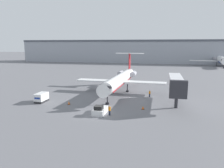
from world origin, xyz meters
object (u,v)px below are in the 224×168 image
object	(u,v)px
worker_near_tug	(110,110)
airplane_parked_far_left	(222,60)
worker_by_wing	(150,94)
traffic_cone_left	(69,103)
pushback_tug	(100,110)
airplane_main	(120,79)
traffic_cone_right	(143,108)
luggage_cart	(41,98)
jet_bridge	(176,84)

from	to	relation	value
worker_near_tug	airplane_parked_far_left	world-z (taller)	airplane_parked_far_left
worker_by_wing	traffic_cone_left	distance (m)	19.63
worker_by_wing	traffic_cone_left	xyz separation A→B (m)	(-16.56, -10.54, -0.47)
worker_near_tug	airplane_parked_far_left	distance (m)	110.62
worker_by_wing	pushback_tug	bearing A→B (deg)	-119.00
airplane_main	traffic_cone_right	distance (m)	16.55
worker_near_tug	worker_by_wing	xyz separation A→B (m)	(6.39, 15.76, -0.09)
airplane_parked_far_left	traffic_cone_right	bearing A→B (deg)	-111.43
pushback_tug	traffic_cone_right	distance (m)	8.82
worker_near_tug	traffic_cone_right	bearing A→B (deg)	42.11
airplane_parked_far_left	airplane_main	bearing A→B (deg)	-118.83
traffic_cone_left	airplane_parked_far_left	distance (m)	110.43
luggage_cart	worker_by_wing	size ratio (longest dim) A/B	2.08
traffic_cone_left	pushback_tug	bearing A→B (deg)	-29.25
jet_bridge	luggage_cart	bearing A→B (deg)	-170.61
airplane_main	jet_bridge	size ratio (longest dim) A/B	2.08
luggage_cart	worker_near_tug	bearing A→B (deg)	-18.97
airplane_main	pushback_tug	size ratio (longest dim) A/B	7.38
traffic_cone_right	jet_bridge	world-z (taller)	jet_bridge
traffic_cone_right	jet_bridge	xyz separation A→B (m)	(6.47, 5.58, 4.13)
airplane_parked_far_left	jet_bridge	xyz separation A→B (m)	(-31.44, -90.99, 0.50)
worker_near_tug	jet_bridge	size ratio (longest dim) A/B	0.12
airplane_main	jet_bridge	world-z (taller)	airplane_main
pushback_tug	worker_by_wing	size ratio (longest dim) A/B	2.47
pushback_tug	airplane_parked_far_left	bearing A→B (deg)	65.74
worker_near_tug	traffic_cone_right	distance (m)	7.60
traffic_cone_left	worker_near_tug	bearing A→B (deg)	-27.18
worker_near_tug	traffic_cone_left	distance (m)	11.45
traffic_cone_left	jet_bridge	bearing A→B (deg)	13.72
luggage_cart	worker_near_tug	distance (m)	17.99
luggage_cart	traffic_cone_right	xyz separation A→B (m)	(22.63, -0.77, -0.69)
traffic_cone_right	jet_bridge	size ratio (longest dim) A/B	0.05
airplane_main	traffic_cone_right	size ratio (longest dim) A/B	44.57
traffic_cone_left	jet_bridge	world-z (taller)	jet_bridge
worker_by_wing	airplane_main	bearing A→B (deg)	154.48
luggage_cart	pushback_tug	bearing A→B (deg)	-19.11
airplane_main	worker_by_wing	distance (m)	9.29
pushback_tug	jet_bridge	bearing A→B (deg)	35.42
airplane_main	jet_bridge	xyz separation A→B (m)	(13.73, -8.94, 0.91)
worker_near_tug	airplane_parked_far_left	size ratio (longest dim) A/B	0.05
worker_near_tug	jet_bridge	world-z (taller)	jet_bridge
worker_by_wing	traffic_cone_right	size ratio (longest dim) A/B	2.44
worker_near_tug	pushback_tug	bearing A→B (deg)	162.09
traffic_cone_right	airplane_parked_far_left	bearing A→B (deg)	68.57
traffic_cone_left	traffic_cone_right	distance (m)	15.80
traffic_cone_right	airplane_parked_far_left	world-z (taller)	airplane_parked_far_left
worker_near_tug	traffic_cone_left	size ratio (longest dim) A/B	2.18
traffic_cone_right	worker_by_wing	bearing A→B (deg)	85.91
airplane_main	worker_by_wing	bearing A→B (deg)	-25.52
luggage_cart	traffic_cone_left	size ratio (longest dim) A/B	4.15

